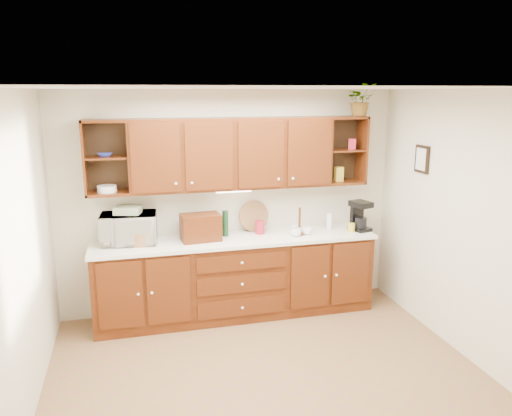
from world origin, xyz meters
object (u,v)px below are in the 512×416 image
potted_plant (361,100)px  bread_box (201,227)px  microwave (129,228)px  coffee_maker (359,216)px

potted_plant → bread_box: bearing=-178.0°
bread_box → potted_plant: size_ratio=1.15×
microwave → coffee_maker: coffee_maker is taller
coffee_maker → microwave: bearing=161.8°
microwave → potted_plant: (2.69, -0.04, 1.37)m
coffee_maker → bread_box: bearing=163.7°
coffee_maker → potted_plant: size_ratio=0.95×
bread_box → coffee_maker: 1.92m
coffee_maker → potted_plant: potted_plant is taller
bread_box → potted_plant: potted_plant is taller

